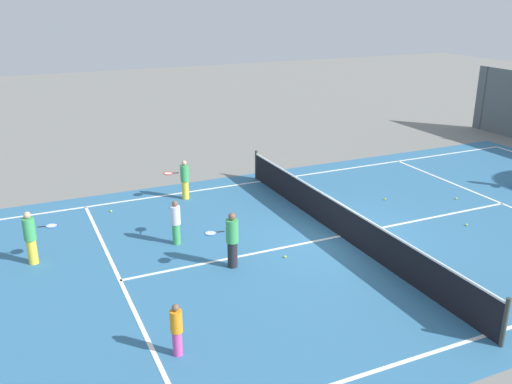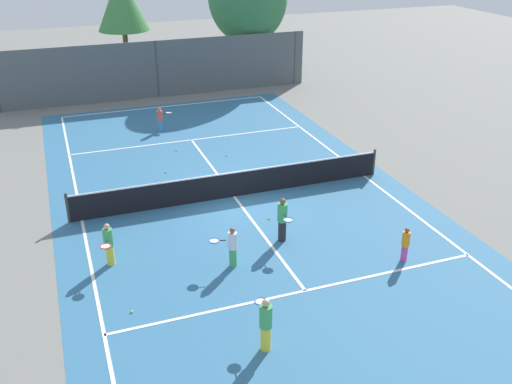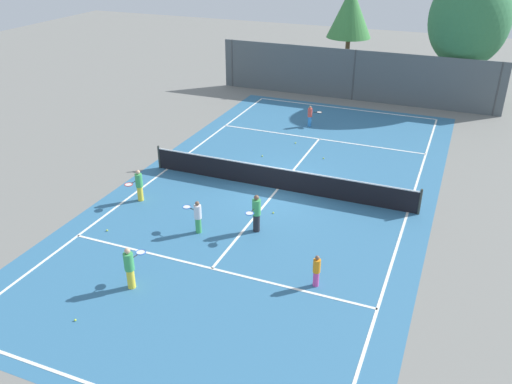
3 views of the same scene
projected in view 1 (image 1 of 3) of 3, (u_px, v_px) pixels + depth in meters
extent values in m
plane|color=slate|center=(340.00, 236.00, 16.23)|extent=(80.00, 80.00, 0.00)
cube|color=teal|center=(340.00, 236.00, 16.23)|extent=(13.00, 25.00, 0.00)
cube|color=white|center=(261.00, 181.00, 20.94)|extent=(0.10, 24.00, 0.01)
cube|color=white|center=(485.00, 335.00, 11.52)|extent=(0.10, 24.00, 0.01)
cube|color=white|center=(120.00, 280.00, 13.72)|extent=(11.00, 0.10, 0.01)
cube|color=white|center=(502.00, 204.00, 18.74)|extent=(11.00, 0.10, 0.01)
cube|color=white|center=(340.00, 236.00, 16.23)|extent=(0.10, 12.80, 0.01)
cylinder|color=#333833|center=(256.00, 165.00, 21.10)|extent=(0.10, 0.10, 1.10)
cylinder|color=#333833|center=(505.00, 323.00, 11.00)|extent=(0.10, 0.10, 1.10)
cube|color=black|center=(341.00, 221.00, 16.07)|extent=(11.80, 0.03, 0.95)
cube|color=white|center=(342.00, 205.00, 15.90)|extent=(11.80, 0.04, 0.05)
cylinder|color=#3F4447|center=(484.00, 98.00, 28.45)|extent=(0.12, 0.12, 3.20)
cylinder|color=#232328|center=(233.00, 254.00, 14.32)|extent=(0.26, 0.26, 0.70)
cylinder|color=#3FA559|center=(232.00, 231.00, 14.10)|extent=(0.32, 0.32, 0.61)
sphere|color=brown|center=(232.00, 216.00, 13.97)|extent=(0.19, 0.19, 0.19)
cylinder|color=black|center=(220.00, 232.00, 13.99)|extent=(0.04, 0.20, 0.03)
torus|color=blue|center=(211.00, 233.00, 13.91)|extent=(0.35, 0.35, 0.03)
cylinder|color=silver|center=(211.00, 233.00, 13.91)|extent=(0.29, 0.29, 0.00)
cylinder|color=yellow|center=(185.00, 190.00, 19.10)|extent=(0.23, 0.23, 0.64)
cylinder|color=#3FA559|center=(185.00, 173.00, 18.90)|extent=(0.29, 0.29, 0.56)
sphere|color=tan|center=(184.00, 163.00, 18.77)|extent=(0.17, 0.17, 0.17)
cylinder|color=black|center=(176.00, 173.00, 18.83)|extent=(0.08, 0.20, 0.03)
torus|color=red|center=(168.00, 173.00, 18.79)|extent=(0.40, 0.40, 0.03)
cylinder|color=silver|center=(168.00, 173.00, 18.79)|extent=(0.33, 0.33, 0.00)
cylinder|color=#3FA559|center=(176.00, 234.00, 15.65)|extent=(0.22, 0.22, 0.61)
cylinder|color=silver|center=(175.00, 215.00, 15.46)|extent=(0.28, 0.28, 0.53)
sphere|color=brown|center=(175.00, 204.00, 15.34)|extent=(0.16, 0.16, 0.16)
cylinder|color=black|center=(175.00, 211.00, 15.72)|extent=(0.20, 0.08, 0.03)
torus|color=blue|center=(175.00, 207.00, 15.95)|extent=(0.40, 0.40, 0.03)
cylinder|color=silver|center=(175.00, 207.00, 15.95)|extent=(0.34, 0.34, 0.00)
cylinder|color=yellow|center=(32.00, 251.00, 14.51)|extent=(0.25, 0.25, 0.68)
cylinder|color=#3FA559|center=(29.00, 229.00, 14.29)|extent=(0.31, 0.31, 0.59)
sphere|color=tan|center=(27.00, 215.00, 14.16)|extent=(0.18, 0.18, 0.18)
cylinder|color=black|center=(42.00, 227.00, 14.36)|extent=(0.06, 0.20, 0.03)
torus|color=blue|center=(52.00, 226.00, 14.43)|extent=(0.37, 0.37, 0.03)
cylinder|color=silver|center=(52.00, 226.00, 14.43)|extent=(0.31, 0.31, 0.00)
cylinder|color=#D14799|center=(177.00, 343.00, 10.84)|extent=(0.19, 0.19, 0.52)
cylinder|color=orange|center=(176.00, 321.00, 10.68)|extent=(0.24, 0.24, 0.46)
sphere|color=brown|center=(175.00, 308.00, 10.57)|extent=(0.14, 0.14, 0.14)
sphere|color=#CCE533|center=(466.00, 225.00, 16.95)|extent=(0.07, 0.07, 0.07)
sphere|color=#CCE533|center=(285.00, 257.00, 14.90)|extent=(0.07, 0.07, 0.07)
sphere|color=#CCE533|center=(505.00, 316.00, 12.16)|extent=(0.07, 0.07, 0.07)
sphere|color=#CCE533|center=(111.00, 211.00, 18.01)|extent=(0.07, 0.07, 0.07)
sphere|color=#CCE533|center=(385.00, 199.00, 19.06)|extent=(0.07, 0.07, 0.07)
sphere|color=#CCE533|center=(456.00, 198.00, 19.12)|extent=(0.07, 0.07, 0.07)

